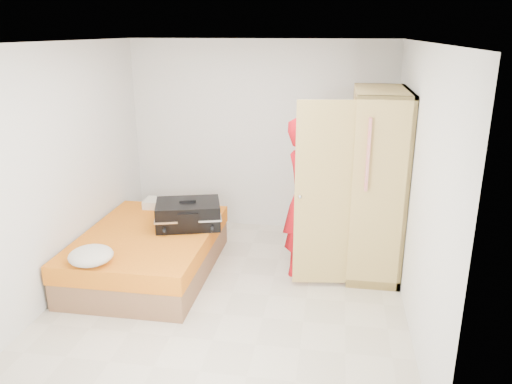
% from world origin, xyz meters
% --- Properties ---
extents(room, '(4.00, 4.02, 2.60)m').
position_xyz_m(room, '(0.00, 0.00, 1.30)').
color(room, beige).
rests_on(room, ground).
extents(bed, '(1.42, 2.02, 0.50)m').
position_xyz_m(bed, '(-1.05, 0.32, 0.25)').
color(bed, brown).
rests_on(bed, ground).
extents(wardrobe, '(1.17, 1.26, 2.10)m').
position_xyz_m(wardrobe, '(1.45, 0.85, 1.00)').
color(wardrobe, tan).
rests_on(wardrobe, ground).
extents(person, '(0.63, 0.77, 1.80)m').
position_xyz_m(person, '(0.71, 0.65, 0.90)').
color(person, red).
rests_on(person, ground).
extents(suitcase, '(0.88, 0.74, 0.32)m').
position_xyz_m(suitcase, '(-0.64, 0.59, 0.65)').
color(suitcase, black).
rests_on(suitcase, bed).
extents(round_cushion, '(0.44, 0.44, 0.17)m').
position_xyz_m(round_cushion, '(-1.31, -0.53, 0.58)').
color(round_cushion, beige).
rests_on(round_cushion, bed).
extents(pillow, '(0.58, 0.32, 0.10)m').
position_xyz_m(pillow, '(-1.12, 1.17, 0.55)').
color(pillow, beige).
rests_on(pillow, bed).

